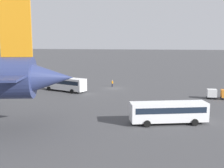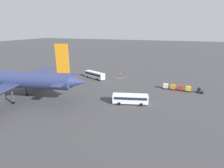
{
  "view_description": "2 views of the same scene",
  "coord_description": "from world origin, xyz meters",
  "px_view_note": "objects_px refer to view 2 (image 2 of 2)",
  "views": [
    {
      "loc": [
        -11.18,
        70.21,
        12.28
      ],
      "look_at": [
        -3.45,
        23.34,
        4.82
      ],
      "focal_mm": 45.0,
      "sensor_mm": 36.0,
      "label": 1
    },
    {
      "loc": [
        -25.75,
        80.01,
        23.33
      ],
      "look_at": [
        -2.81,
        19.07,
        2.63
      ],
      "focal_mm": 28.0,
      "sensor_mm": 36.0,
      "label": 2
    }
  ],
  "objects_px": {
    "shuttle_bus_far": "(130,98)",
    "baggage_tug": "(200,91)",
    "worker_person": "(120,75)",
    "cargo_cart_white": "(166,86)",
    "airplane": "(13,79)",
    "cargo_cart_yellow": "(188,89)",
    "cargo_cart_orange": "(173,87)",
    "shuttle_bus_near": "(95,75)",
    "cargo_cart_red": "(180,88)"
  },
  "relations": [
    {
      "from": "shuttle_bus_far",
      "to": "baggage_tug",
      "type": "relative_size",
      "value": 4.53
    },
    {
      "from": "baggage_tug",
      "to": "worker_person",
      "type": "height_order",
      "value": "baggage_tug"
    },
    {
      "from": "worker_person",
      "to": "cargo_cart_white",
      "type": "distance_m",
      "value": 26.19
    },
    {
      "from": "airplane",
      "to": "cargo_cart_white",
      "type": "xyz_separation_m",
      "value": [
        -47.22,
        -29.73,
        -5.96
      ]
    },
    {
      "from": "worker_person",
      "to": "cargo_cart_white",
      "type": "xyz_separation_m",
      "value": [
        -23.2,
        12.14,
        0.32
      ]
    },
    {
      "from": "cargo_cart_white",
      "to": "shuttle_bus_far",
      "type": "bearing_deg",
      "value": 63.77
    },
    {
      "from": "cargo_cart_yellow",
      "to": "cargo_cart_orange",
      "type": "bearing_deg",
      "value": -1.8
    },
    {
      "from": "baggage_tug",
      "to": "cargo_cart_white",
      "type": "height_order",
      "value": "baggage_tug"
    },
    {
      "from": "airplane",
      "to": "shuttle_bus_near",
      "type": "relative_size",
      "value": 4.23
    },
    {
      "from": "cargo_cart_orange",
      "to": "baggage_tug",
      "type": "bearing_deg",
      "value": 178.25
    },
    {
      "from": "cargo_cart_yellow",
      "to": "cargo_cart_red",
      "type": "height_order",
      "value": "same"
    },
    {
      "from": "airplane",
      "to": "cargo_cart_red",
      "type": "xyz_separation_m",
      "value": [
        -52.85,
        -29.66,
        -5.96
      ]
    },
    {
      "from": "airplane",
      "to": "shuttle_bus_near",
      "type": "xyz_separation_m",
      "value": [
        -13.53,
        -33.39,
        -5.18
      ]
    },
    {
      "from": "airplane",
      "to": "cargo_cart_orange",
      "type": "xyz_separation_m",
      "value": [
        -50.04,
        -29.55,
        -5.96
      ]
    },
    {
      "from": "cargo_cart_white",
      "to": "worker_person",
      "type": "bearing_deg",
      "value": -27.62
    },
    {
      "from": "cargo_cart_red",
      "to": "cargo_cart_white",
      "type": "xyz_separation_m",
      "value": [
        5.63,
        -0.07,
        0.0
      ]
    },
    {
      "from": "shuttle_bus_far",
      "to": "cargo_cart_yellow",
      "type": "distance_m",
      "value": 26.3
    },
    {
      "from": "shuttle_bus_near",
      "to": "cargo_cart_red",
      "type": "bearing_deg",
      "value": -162.7
    },
    {
      "from": "airplane",
      "to": "cargo_cart_yellow",
      "type": "distance_m",
      "value": 63.22
    },
    {
      "from": "cargo_cart_red",
      "to": "cargo_cart_orange",
      "type": "height_order",
      "value": "same"
    },
    {
      "from": "cargo_cart_yellow",
      "to": "cargo_cart_white",
      "type": "xyz_separation_m",
      "value": [
        8.45,
        -0.36,
        0.0
      ]
    },
    {
      "from": "cargo_cart_white",
      "to": "cargo_cart_yellow",
      "type": "bearing_deg",
      "value": 177.59
    },
    {
      "from": "cargo_cart_yellow",
      "to": "cargo_cart_white",
      "type": "relative_size",
      "value": 1.0
    },
    {
      "from": "worker_person",
      "to": "airplane",
      "type": "bearing_deg",
      "value": 60.16
    },
    {
      "from": "baggage_tug",
      "to": "cargo_cart_yellow",
      "type": "xyz_separation_m",
      "value": [
        4.0,
        -0.12,
        0.25
      ]
    },
    {
      "from": "cargo_cart_yellow",
      "to": "worker_person",
      "type": "bearing_deg",
      "value": -21.55
    },
    {
      "from": "worker_person",
      "to": "cargo_cart_orange",
      "type": "xyz_separation_m",
      "value": [
        -26.02,
        12.32,
        0.32
      ]
    },
    {
      "from": "airplane",
      "to": "cargo_cart_orange",
      "type": "height_order",
      "value": "airplane"
    },
    {
      "from": "shuttle_bus_near",
      "to": "baggage_tug",
      "type": "bearing_deg",
      "value": -162.4
    },
    {
      "from": "worker_person",
      "to": "cargo_cart_yellow",
      "type": "xyz_separation_m",
      "value": [
        -31.65,
        12.5,
        0.32
      ]
    },
    {
      "from": "baggage_tug",
      "to": "cargo_cart_yellow",
      "type": "bearing_deg",
      "value": 7.7
    },
    {
      "from": "cargo_cart_red",
      "to": "cargo_cart_white",
      "type": "bearing_deg",
      "value": -0.71
    },
    {
      "from": "worker_person",
      "to": "cargo_cart_red",
      "type": "height_order",
      "value": "cargo_cart_red"
    },
    {
      "from": "cargo_cart_yellow",
      "to": "cargo_cart_white",
      "type": "bearing_deg",
      "value": -2.41
    },
    {
      "from": "airplane",
      "to": "cargo_cart_yellow",
      "type": "height_order",
      "value": "airplane"
    },
    {
      "from": "cargo_cart_red",
      "to": "cargo_cart_white",
      "type": "height_order",
      "value": "same"
    },
    {
      "from": "shuttle_bus_near",
      "to": "cargo_cart_orange",
      "type": "height_order",
      "value": "shuttle_bus_near"
    },
    {
      "from": "airplane",
      "to": "shuttle_bus_near",
      "type": "distance_m",
      "value": 36.4
    },
    {
      "from": "cargo_cart_orange",
      "to": "cargo_cart_white",
      "type": "bearing_deg",
      "value": -3.62
    },
    {
      "from": "airplane",
      "to": "worker_person",
      "type": "distance_m",
      "value": 48.68
    },
    {
      "from": "airplane",
      "to": "cargo_cart_white",
      "type": "relative_size",
      "value": 24.55
    },
    {
      "from": "airplane",
      "to": "cargo_cart_red",
      "type": "relative_size",
      "value": 24.55
    },
    {
      "from": "shuttle_bus_far",
      "to": "cargo_cart_red",
      "type": "bearing_deg",
      "value": -143.09
    },
    {
      "from": "airplane",
      "to": "worker_person",
      "type": "height_order",
      "value": "airplane"
    },
    {
      "from": "airplane",
      "to": "baggage_tug",
      "type": "xyz_separation_m",
      "value": [
        -59.67,
        -29.26,
        -6.21
      ]
    },
    {
      "from": "shuttle_bus_far",
      "to": "cargo_cart_white",
      "type": "relative_size",
      "value": 5.67
    },
    {
      "from": "worker_person",
      "to": "cargo_cart_red",
      "type": "relative_size",
      "value": 0.84
    },
    {
      "from": "airplane",
      "to": "cargo_cart_orange",
      "type": "bearing_deg",
      "value": -161.69
    },
    {
      "from": "shuttle_bus_far",
      "to": "airplane",
      "type": "bearing_deg",
      "value": 0.28
    },
    {
      "from": "shuttle_bus_far",
      "to": "baggage_tug",
      "type": "bearing_deg",
      "value": -154.21
    }
  ]
}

